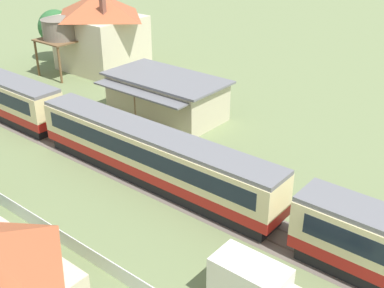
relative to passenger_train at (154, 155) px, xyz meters
name	(u,v)px	position (x,y,z in m)	size (l,w,h in m)	color
ground_plane	(260,219)	(8.81, 0.94, -2.36)	(600.00, 600.00, 0.00)	#707F51
passenger_train	(154,155)	(0.00, 0.00, 0.00)	(68.81, 3.01, 4.26)	#AD1E19
railway_track	(116,165)	(-4.32, 0.00, -2.35)	(110.29, 3.60, 0.04)	#665B51
station_building	(166,96)	(-8.05, 10.32, -0.31)	(12.15, 7.79, 4.05)	beige
station_house_terracotta_roof	(101,31)	(-24.63, 16.70, 2.56)	(10.31, 8.87, 9.53)	beige
water_tower	(60,28)	(-26.50, 12.01, 3.42)	(5.01, 5.01, 7.40)	brown
yard_tree_0	(55,27)	(-32.54, 15.65, 2.06)	(4.56, 4.56, 6.71)	brown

